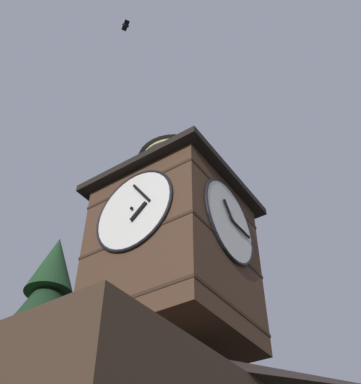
{
  "coord_description": "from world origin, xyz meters",
  "views": [
    {
      "loc": [
        10.09,
        7.61,
        2.03
      ],
      "look_at": [
        0.05,
        0.78,
        12.7
      ],
      "focal_mm": 43.97,
      "sensor_mm": 36.0,
      "label": 1
    }
  ],
  "objects": [
    {
      "name": "clock_tower",
      "position": [
        -0.27,
        0.3,
        10.96
      ],
      "size": [
        4.84,
        4.84,
        8.69
      ],
      "color": "#4C3323",
      "rests_on": "building_main"
    },
    {
      "name": "flying_bird_low",
      "position": [
        3.25,
        0.27,
        19.58
      ],
      "size": [
        0.42,
        0.51,
        0.16
      ],
      "color": "black"
    }
  ]
}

